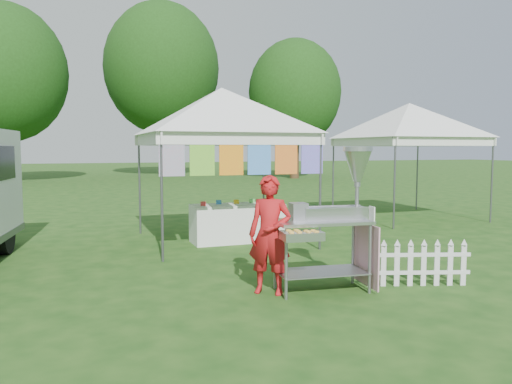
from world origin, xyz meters
name	(u,v)px	position (x,y,z in m)	size (l,w,h in m)	color
ground	(296,286)	(0.00, 0.00, 0.00)	(120.00, 120.00, 0.00)	#1A4413
canopy_main	(222,88)	(0.00, 3.49, 2.99)	(4.24, 4.24, 3.45)	#59595E
canopy_right	(409,103)	(5.50, 5.00, 2.99)	(4.24, 4.24, 3.45)	#59595E
tree_left	(5,73)	(-6.00, 24.00, 5.83)	(6.40, 6.40, 9.53)	#3D2516
tree_mid	(162,69)	(3.00, 28.00, 7.14)	(7.60, 7.60, 11.52)	#3D2516
tree_right	(295,93)	(10.00, 22.00, 5.18)	(5.60, 5.60, 8.42)	#3D2516
donut_cart	(337,206)	(0.41, -0.32, 1.09)	(1.41, 0.87, 1.85)	gray
vendor	(270,235)	(-0.45, -0.16, 0.75)	(0.55, 0.36, 1.50)	#B31619
picket_fence	(417,265)	(1.52, -0.52, 0.29)	(1.38, 0.47, 0.56)	silver
display_table	(238,223)	(0.27, 3.34, 0.37)	(1.80, 0.70, 0.74)	white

